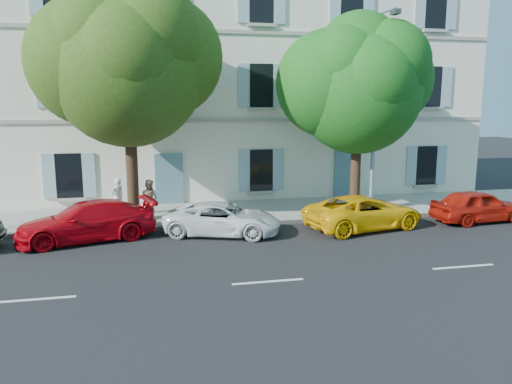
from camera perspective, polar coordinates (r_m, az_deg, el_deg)
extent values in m
plane|color=black|center=(17.60, -1.66, -5.75)|extent=(90.00, 90.00, 0.00)
cube|color=#A09E96|center=(21.84, -3.78, -2.39)|extent=(36.00, 4.50, 0.15)
cube|color=#9E998E|center=(19.75, -2.87, -3.73)|extent=(36.00, 0.16, 0.16)
cube|color=#EDE6D0|center=(27.03, -5.75, 12.66)|extent=(28.00, 7.00, 12.00)
imported|color=#B3050E|center=(18.62, -18.80, -3.20)|extent=(5.12, 3.10, 1.39)
imported|color=white|center=(18.47, -3.79, -3.08)|extent=(4.69, 3.24, 1.19)
imported|color=yellow|center=(19.72, 12.23, -2.27)|extent=(5.06, 3.16, 1.30)
imported|color=#AB160A|center=(22.30, 24.06, -1.45)|extent=(4.04, 1.89, 1.34)
cylinder|color=#3A2819|center=(20.36, -13.95, 1.89)|extent=(0.46, 0.46, 3.69)
ellipsoid|color=#395D17|center=(20.19, -14.46, 13.34)|extent=(5.90, 5.90, 6.49)
cylinder|color=#3A2819|center=(21.54, 11.27, 1.79)|extent=(0.42, 0.42, 3.20)
ellipsoid|color=#1F6E1C|center=(21.32, 11.61, 11.28)|extent=(5.20, 5.20, 5.72)
cylinder|color=#7293BF|center=(21.58, 13.37, 8.37)|extent=(0.16, 0.16, 8.18)
cylinder|color=#7293BF|center=(21.21, 14.72, 19.38)|extent=(0.13, 1.43, 0.10)
cube|color=#383A3D|center=(20.55, 15.65, 19.21)|extent=(0.26, 0.46, 0.18)
imported|color=silver|center=(21.31, -15.52, -0.63)|extent=(0.70, 0.68, 1.62)
imported|color=tan|center=(20.66, -12.12, -0.82)|extent=(0.99, 0.92, 1.62)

